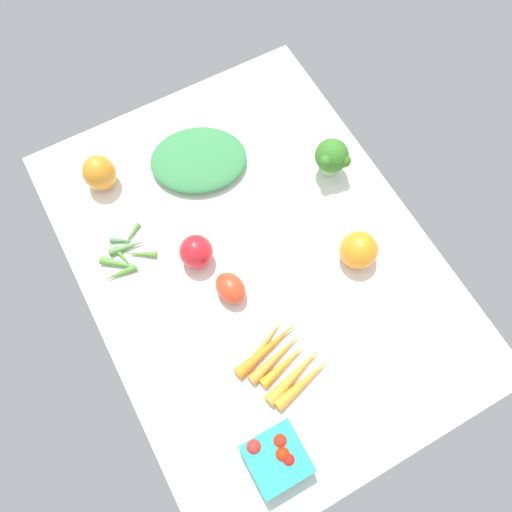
% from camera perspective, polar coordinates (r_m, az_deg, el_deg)
% --- Properties ---
extents(tablecloth, '(1.04, 0.76, 0.02)m').
position_cam_1_polar(tablecloth, '(1.24, -0.00, -0.53)').
color(tablecloth, white).
rests_on(tablecloth, ground).
extents(okra_pile, '(0.12, 0.14, 0.02)m').
position_cam_1_polar(okra_pile, '(1.26, -13.66, 0.01)').
color(okra_pile, '#4E8C32').
rests_on(okra_pile, tablecloth).
extents(heirloom_tomato_orange, '(0.09, 0.09, 0.09)m').
position_cam_1_polar(heirloom_tomato_orange, '(1.22, 10.87, 0.63)').
color(heirloom_tomato_orange, orange).
rests_on(heirloom_tomato_orange, tablecloth).
extents(leafy_greens_clump, '(0.26, 0.29, 0.04)m').
position_cam_1_polar(leafy_greens_clump, '(1.34, -6.23, 10.12)').
color(leafy_greens_clump, '#368147').
rests_on(leafy_greens_clump, tablecloth).
extents(carrot_bunch, '(0.18, 0.19, 0.03)m').
position_cam_1_polar(carrot_bunch, '(1.15, 3.05, -11.26)').
color(carrot_bunch, orange).
rests_on(carrot_bunch, tablecloth).
extents(bell_pepper_red, '(0.08, 0.08, 0.08)m').
position_cam_1_polar(bell_pepper_red, '(1.20, -6.38, 0.46)').
color(bell_pepper_red, red).
rests_on(bell_pepper_red, tablecloth).
extents(bell_pepper_orange, '(0.11, 0.11, 0.10)m').
position_cam_1_polar(bell_pepper_orange, '(1.33, -16.32, 8.47)').
color(bell_pepper_orange, orange).
rests_on(bell_pepper_orange, tablecloth).
extents(roma_tomato, '(0.09, 0.07, 0.06)m').
position_cam_1_polar(roma_tomato, '(1.18, -2.71, -3.44)').
color(roma_tomato, red).
rests_on(roma_tomato, tablecloth).
extents(broccoli_head, '(0.09, 0.08, 0.11)m').
position_cam_1_polar(broccoli_head, '(1.30, 8.05, 10.42)').
color(broccoli_head, '#A3CA8B').
rests_on(broccoli_head, tablecloth).
extents(berry_basket, '(0.11, 0.11, 0.07)m').
position_cam_1_polar(berry_basket, '(1.11, 2.18, -20.69)').
color(berry_basket, teal).
rests_on(berry_basket, tablecloth).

